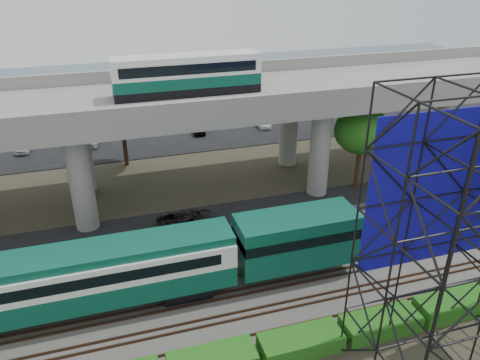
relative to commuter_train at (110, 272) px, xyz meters
name	(u,v)px	position (x,y,z in m)	size (l,w,h in m)	color
ground	(258,303)	(8.55, -2.00, -2.88)	(140.00, 140.00, 0.00)	#474233
ballast_bed	(248,282)	(8.55, 0.00, -2.78)	(90.00, 12.00, 0.20)	slate
service_road	(216,220)	(8.55, 8.50, -2.84)	(90.00, 5.00, 0.08)	black
parking_lot	(169,127)	(8.55, 32.00, -2.84)	(90.00, 18.00, 0.08)	black
harbor_water	(147,85)	(8.55, 54.00, -2.87)	(140.00, 40.00, 0.03)	#41566B
rail_tracks	(248,280)	(8.55, 0.00, -2.60)	(90.00, 9.52, 0.16)	#472D1E
commuter_train	(110,272)	(0.00, 0.00, 0.00)	(29.30, 3.06, 4.30)	black
overpass	(197,105)	(8.50, 14.00, 5.33)	(80.00, 12.00, 12.40)	#9E9B93
scaffold_tower	(476,254)	(16.15, -9.98, 4.59)	(9.36, 6.36, 15.00)	black
hedge_strip	(301,342)	(9.56, -6.30, -2.32)	(34.60, 1.80, 1.20)	#175914
trees	(144,139)	(3.88, 14.17, 2.69)	(40.94, 16.94, 7.69)	#382314
suv	(188,220)	(6.15, 8.00, -2.13)	(2.23, 4.83, 1.34)	black
parked_cars	(167,124)	(8.31, 31.58, -2.21)	(34.21, 9.38, 1.32)	white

